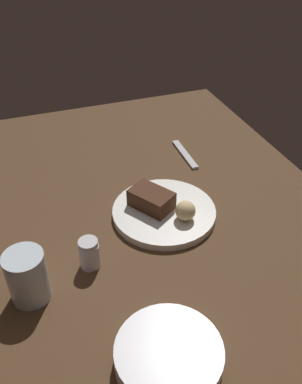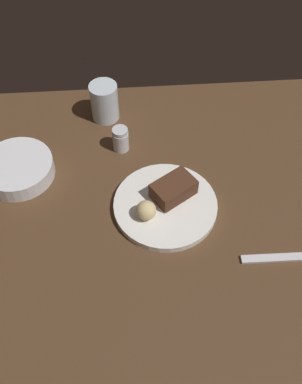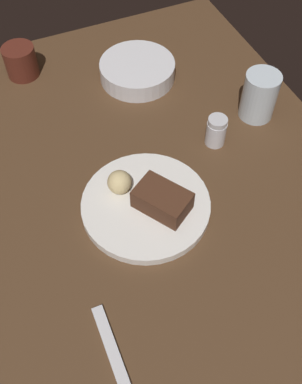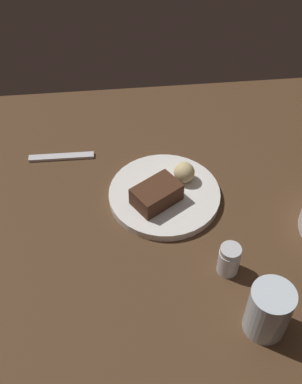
{
  "view_description": "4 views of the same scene",
  "coord_description": "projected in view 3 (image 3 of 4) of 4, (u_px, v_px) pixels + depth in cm",
  "views": [
    {
      "loc": [
        68.86,
        -26.22,
        64.41
      ],
      "look_at": [
        -3.65,
        -0.14,
        5.92
      ],
      "focal_mm": 38.32,
      "sensor_mm": 36.0,
      "label": 1
    },
    {
      "loc": [
        9.56,
        58.88,
        85.73
      ],
      "look_at": [
        5.11,
        -1.22,
        6.37
      ],
      "focal_mm": 41.2,
      "sensor_mm": 36.0,
      "label": 2
    },
    {
      "loc": [
        -41.17,
        18.74,
        72.17
      ],
      "look_at": [
        3.31,
        -0.62,
        5.46
      ],
      "focal_mm": 42.2,
      "sensor_mm": 36.0,
      "label": 3
    },
    {
      "loc": [
        -8.1,
        -67.65,
        78.82
      ],
      "look_at": [
        -1.26,
        -2.62,
        8.97
      ],
      "focal_mm": 44.9,
      "sensor_mm": 36.0,
      "label": 4
    }
  ],
  "objects": [
    {
      "name": "water_glass",
      "position": [
        259.0,
        96.0,
        0.94
      ],
      "size": [
        7.32,
        7.32,
        10.35
      ],
      "primitive_type": "cylinder",
      "color": "silver",
      "rests_on": "dining_table"
    },
    {
      "name": "side_bowl",
      "position": [
        137.0,
        71.0,
        1.03
      ],
      "size": [
        17.16,
        17.16,
        4.14
      ],
      "primitive_type": "cylinder",
      "color": "silver",
      "rests_on": "dining_table"
    },
    {
      "name": "coffee_cup",
      "position": [
        21.0,
        61.0,
        1.03
      ],
      "size": [
        7.33,
        7.33,
        7.2
      ],
      "primitive_type": "cylinder",
      "color": "#562319",
      "rests_on": "dining_table"
    },
    {
      "name": "chocolate_cake_slice",
      "position": [
        161.0,
        198.0,
        0.8
      ],
      "size": [
        11.43,
        10.41,
        4.17
      ],
      "primitive_type": "cube",
      "rotation": [
        0.0,
        0.0,
        0.57
      ],
      "color": "#472819",
      "rests_on": "dessert_plate"
    },
    {
      "name": "salt_shaker",
      "position": [
        216.0,
        131.0,
        0.9
      ],
      "size": [
        4.08,
        4.08,
        6.56
      ],
      "color": "silver",
      "rests_on": "dining_table"
    },
    {
      "name": "bread_roll",
      "position": [
        120.0,
        182.0,
        0.82
      ],
      "size": [
        4.51,
        4.51,
        4.51
      ],
      "primitive_type": "sphere",
      "color": "#DBC184",
      "rests_on": "dessert_plate"
    },
    {
      "name": "dessert_plate",
      "position": [
        146.0,
        205.0,
        0.83
      ],
      "size": [
        23.69,
        23.69,
        1.73
      ],
      "primitive_type": "cylinder",
      "color": "white",
      "rests_on": "dining_table"
    },
    {
      "name": "dessert_spoon",
      "position": [
        113.0,
        352.0,
        0.68
      ],
      "size": [
        15.03,
        2.07,
        0.7
      ],
      "primitive_type": "cube",
      "rotation": [
        0.0,
        0.0,
        6.27
      ],
      "color": "silver",
      "rests_on": "dining_table"
    },
    {
      "name": "dining_table",
      "position": [
        155.0,
        219.0,
        0.84
      ],
      "size": [
        120.0,
        84.0,
        3.0
      ],
      "primitive_type": "cube",
      "color": "#4C331E",
      "rests_on": "ground"
    }
  ]
}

